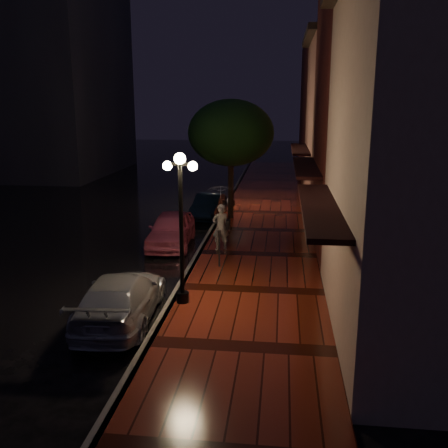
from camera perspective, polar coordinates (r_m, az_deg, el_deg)
The scene contains 15 objects.
ground at distance 19.42m, azimuth -2.84°, elevation -3.59°, with size 120.00×120.00×0.00m, color black.
sidewalk at distance 19.17m, azimuth 3.82°, elevation -3.61°, with size 4.50×60.00×0.15m, color #42150B.
curb at distance 19.40m, azimuth -2.85°, elevation -3.38°, with size 0.25×60.00×0.15m, color #595451.
storefront_near at distance 12.97m, azimuth 24.22°, elevation 5.76°, with size 5.00×8.00×8.50m, color gray.
storefront_mid at distance 20.65m, azimuth 17.97°, elevation 12.31°, with size 5.00×8.00×11.00m, color #511914.
storefront_far at distance 28.57m, azimuth 14.77°, elevation 10.73°, with size 5.00×8.00×9.00m, color #8C5951.
storefront_extra at distance 38.48m, azimuth 12.78°, elevation 12.25°, with size 5.00×12.00×10.00m, color #511914.
streetlamp_near at distance 13.93m, azimuth -4.93°, elevation 0.49°, with size 0.96×0.36×4.31m.
streetlamp_far at distance 27.60m, azimuth 0.91°, elevation 7.12°, with size 0.96×0.36×4.31m.
street_tree at distance 24.44m, azimuth 0.81°, elevation 10.14°, with size 4.16×4.16×5.80m.
pink_car at distance 20.63m, azimuth -6.05°, elevation -0.59°, with size 1.66×4.12×1.40m, color #D85979.
navy_car at distance 25.59m, azimuth -1.79°, elevation 2.07°, with size 1.29×3.69×1.22m, color black.
silver_car at distance 13.85m, azimuth -11.71°, elevation -8.25°, with size 1.85×4.55×1.32m, color #9B9CA2.
woman_with_umbrella at distance 19.20m, azimuth -0.38°, elevation 1.89°, with size 1.06×1.08×2.55m.
parking_meter at distance 17.41m, azimuth -0.54°, elevation -2.40°, with size 0.13×0.11×1.31m.
Camera 1 is at (3.11, -18.28, 5.78)m, focal length 40.00 mm.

